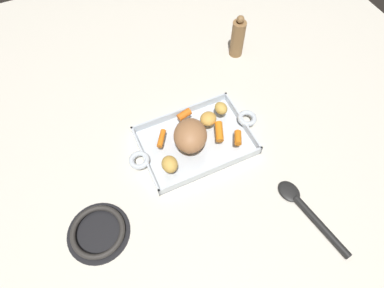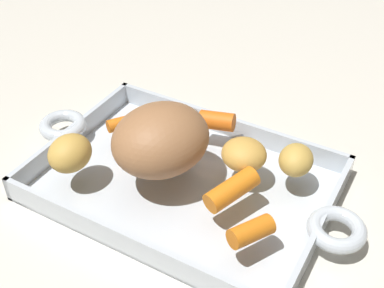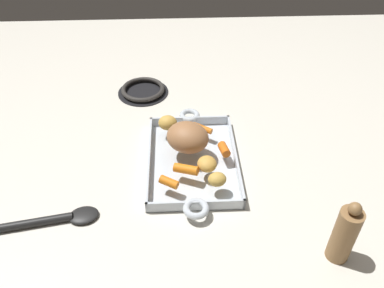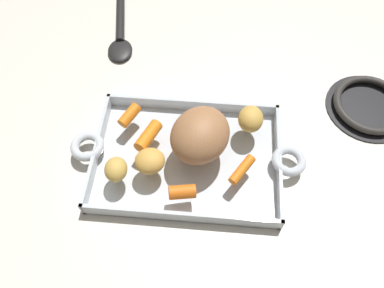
{
  "view_description": "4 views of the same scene",
  "coord_description": "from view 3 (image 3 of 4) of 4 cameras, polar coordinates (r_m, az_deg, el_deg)",
  "views": [
    {
      "loc": [
        0.23,
        0.48,
        0.87
      ],
      "look_at": [
        0.02,
        0.02,
        0.04
      ],
      "focal_mm": 30.35,
      "sensor_mm": 36.0,
      "label": 1
    },
    {
      "loc": [
        -0.22,
        0.38,
        0.42
      ],
      "look_at": [
        -0.01,
        -0.0,
        0.07
      ],
      "focal_mm": 47.22,
      "sensor_mm": 36.0,
      "label": 2
    },
    {
      "loc": [
        -0.77,
        0.04,
        0.72
      ],
      "look_at": [
        0.03,
        -0.0,
        0.04
      ],
      "focal_mm": 36.64,
      "sensor_mm": 36.0,
      "label": 3
    },
    {
      "loc": [
        0.04,
        -0.32,
        0.6
      ],
      "look_at": [
        0.01,
        -0.01,
        0.07
      ],
      "focal_mm": 34.23,
      "sensor_mm": 36.0,
      "label": 4
    }
  ],
  "objects": [
    {
      "name": "ground_plane",
      "position": [
        1.06,
        0.05,
        -2.78
      ],
      "size": [
        1.94,
        1.94,
        0.0
      ],
      "primitive_type": "plane",
      "color": "silver"
    },
    {
      "name": "roasting_dish",
      "position": [
        1.05,
        0.06,
        -2.4
      ],
      "size": [
        0.42,
        0.24,
        0.03
      ],
      "color": "silver",
      "rests_on": "ground_plane"
    },
    {
      "name": "pork_roast",
      "position": [
        1.03,
        -0.65,
        0.99
      ],
      "size": [
        0.14,
        0.14,
        0.08
      ],
      "primitive_type": "ellipsoid",
      "rotation": [
        0.0,
        0.0,
        1.12
      ],
      "color": "#A06C44",
      "rests_on": "roasting_dish"
    },
    {
      "name": "baby_carrot_center_left",
      "position": [
        1.03,
        4.69,
        -0.79
      ],
      "size": [
        0.05,
        0.03,
        0.03
      ],
      "primitive_type": "cylinder",
      "rotation": [
        1.49,
        0.0,
        4.91
      ],
      "color": "orange",
      "rests_on": "roasting_dish"
    },
    {
      "name": "baby_carrot_center_right",
      "position": [
        1.11,
        1.53,
        2.33
      ],
      "size": [
        0.05,
        0.06,
        0.02
      ],
      "primitive_type": "cylinder",
      "rotation": [
        1.6,
        0.0,
        5.7
      ],
      "color": "orange",
      "rests_on": "roasting_dish"
    },
    {
      "name": "baby_carrot_northeast",
      "position": [
        0.95,
        -3.37,
        -5.56
      ],
      "size": [
        0.04,
        0.05,
        0.02
      ],
      "primitive_type": "cylinder",
      "rotation": [
        1.65,
        0.0,
        5.79
      ],
      "color": "orange",
      "rests_on": "roasting_dish"
    },
    {
      "name": "baby_carrot_long",
      "position": [
        0.97,
        -0.88,
        -3.69
      ],
      "size": [
        0.05,
        0.07,
        0.03
      ],
      "primitive_type": "cylinder",
      "rotation": [
        1.66,
        0.0,
        2.75
      ],
      "color": "orange",
      "rests_on": "roasting_dish"
    },
    {
      "name": "potato_golden_small",
      "position": [
        0.98,
        2.21,
        -2.91
      ],
      "size": [
        0.06,
        0.06,
        0.03
      ],
      "primitive_type": "ellipsoid",
      "rotation": [
        0.0,
        0.0,
        3.37
      ],
      "color": "gold",
      "rests_on": "roasting_dish"
    },
    {
      "name": "potato_near_roast",
      "position": [
        0.94,
        3.69,
        -5.16
      ],
      "size": [
        0.04,
        0.05,
        0.03
      ],
      "primitive_type": "ellipsoid",
      "rotation": [
        0.0,
        0.0,
        4.83
      ],
      "color": "gold",
      "rests_on": "roasting_dish"
    },
    {
      "name": "potato_halved",
      "position": [
        1.11,
        -3.55,
        3.1
      ],
      "size": [
        0.05,
        0.06,
        0.04
      ],
      "primitive_type": "ellipsoid",
      "rotation": [
        0.0,
        0.0,
        4.65
      ],
      "color": "gold",
      "rests_on": "roasting_dish"
    },
    {
      "name": "stove_burner_rear",
      "position": [
        1.34,
        -7.14,
        7.77
      ],
      "size": [
        0.17,
        0.17,
        0.02
      ],
      "color": "black",
      "rests_on": "ground_plane"
    },
    {
      "name": "serving_spoon",
      "position": [
        0.97,
        -19.88,
        -10.39
      ],
      "size": [
        0.08,
        0.26,
        0.02
      ],
      "rotation": [
        0.0,
        0.0,
        4.89
      ],
      "color": "black",
      "rests_on": "ground_plane"
    },
    {
      "name": "pepper_mill",
      "position": [
        0.87,
        21.33,
        -12.12
      ],
      "size": [
        0.05,
        0.05,
        0.17
      ],
      "color": "olive",
      "rests_on": "ground_plane"
    }
  ]
}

